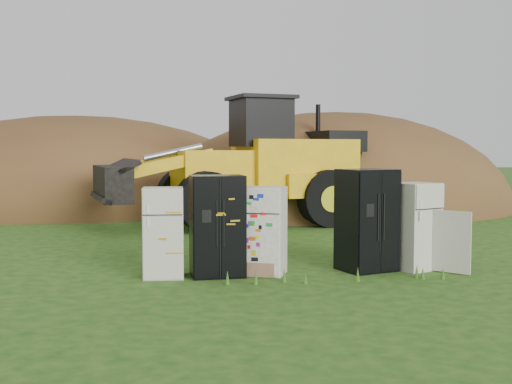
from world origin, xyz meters
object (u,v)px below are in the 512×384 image
at_px(wheel_loader, 230,161).
at_px(fridge_sticker, 265,231).
at_px(fridge_open_door, 415,226).
at_px(fridge_leftmost, 163,233).
at_px(fridge_black_right, 367,220).
at_px(fridge_black_side, 217,226).

bearing_deg(wheel_loader, fridge_sticker, -103.11).
xyz_separation_m(fridge_open_door, wheel_loader, (-2.62, 7.62, 1.13)).
distance_m(fridge_leftmost, fridge_black_right, 3.91).
distance_m(fridge_leftmost, wheel_loader, 7.96).
distance_m(fridge_leftmost, fridge_open_door, 4.88).
bearing_deg(fridge_leftmost, fridge_black_side, 1.39).
distance_m(fridge_sticker, wheel_loader, 7.68).
relative_size(fridge_black_right, wheel_loader, 0.24).
xyz_separation_m(fridge_black_side, wheel_loader, (1.27, 7.58, 1.05)).
xyz_separation_m(fridge_sticker, wheel_loader, (0.37, 7.58, 1.16)).
xyz_separation_m(fridge_black_right, fridge_open_door, (0.97, -0.06, -0.14)).
height_order(fridge_sticker, wheel_loader, wheel_loader).
height_order(fridge_black_right, wheel_loader, wheel_loader).
bearing_deg(wheel_loader, fridge_black_side, -109.83).
bearing_deg(fridge_open_door, wheel_loader, 87.25).
bearing_deg(fridge_leftmost, fridge_open_door, 2.25).
bearing_deg(fridge_black_side, wheel_loader, 79.27).
relative_size(fridge_black_side, wheel_loader, 0.23).
bearing_deg(fridge_black_right, wheel_loader, 86.20).
bearing_deg(fridge_black_right, fridge_open_door, -19.65).
height_order(fridge_leftmost, fridge_black_side, fridge_black_side).
distance_m(fridge_black_right, fridge_open_door, 0.98).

